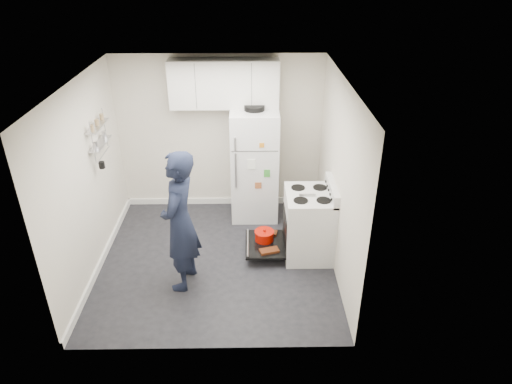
{
  "coord_description": "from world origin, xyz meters",
  "views": [
    {
      "loc": [
        0.47,
        -5.18,
        3.86
      ],
      "look_at": [
        0.54,
        0.04,
        1.05
      ],
      "focal_mm": 32.0,
      "sensor_mm": 36.0,
      "label": 1
    }
  ],
  "objects_px": {
    "electric_range": "(308,225)",
    "refrigerator": "(254,164)",
    "person": "(180,222)",
    "open_oven_door": "(265,241)"
  },
  "relations": [
    {
      "from": "person",
      "to": "open_oven_door",
      "type": "bearing_deg",
      "value": 132.13
    },
    {
      "from": "electric_range",
      "to": "open_oven_door",
      "type": "xyz_separation_m",
      "value": [
        -0.59,
        0.04,
        -0.28
      ]
    },
    {
      "from": "electric_range",
      "to": "open_oven_door",
      "type": "height_order",
      "value": "electric_range"
    },
    {
      "from": "person",
      "to": "refrigerator",
      "type": "bearing_deg",
      "value": 161.88
    },
    {
      "from": "open_oven_door",
      "to": "refrigerator",
      "type": "height_order",
      "value": "refrigerator"
    },
    {
      "from": "open_oven_door",
      "to": "refrigerator",
      "type": "bearing_deg",
      "value": 97.13
    },
    {
      "from": "electric_range",
      "to": "person",
      "type": "xyz_separation_m",
      "value": [
        -1.65,
        -0.63,
        0.45
      ]
    },
    {
      "from": "electric_range",
      "to": "refrigerator",
      "type": "distance_m",
      "value": 1.38
    },
    {
      "from": "electric_range",
      "to": "open_oven_door",
      "type": "distance_m",
      "value": 0.66
    },
    {
      "from": "open_oven_door",
      "to": "electric_range",
      "type": "bearing_deg",
      "value": -3.57
    }
  ]
}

